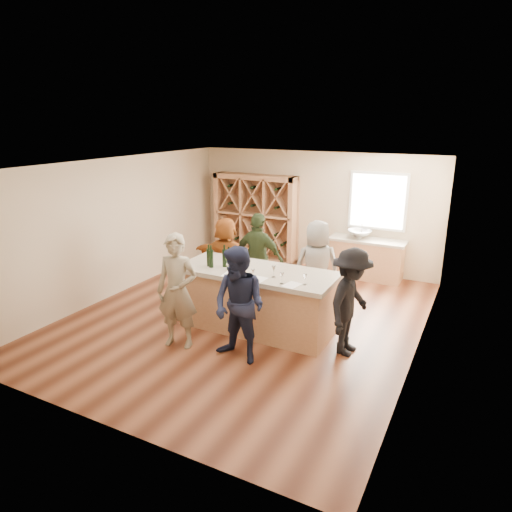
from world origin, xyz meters
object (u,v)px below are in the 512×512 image
at_px(tasting_counter_base, 257,302).
at_px(person_far_left, 226,256).
at_px(wine_bottle_d, 229,261).
at_px(wine_bottle_a, 209,257).
at_px(person_far_mid, 258,259).
at_px(sink, 359,234).
at_px(person_far_right, 317,267).
at_px(wine_rack, 255,218).
at_px(person_near_left, 177,291).
at_px(person_server, 351,302).
at_px(wine_bottle_b, 211,259).
at_px(wine_bottle_c, 225,258).
at_px(person_near_right, 239,306).

distance_m(tasting_counter_base, person_far_left, 1.83).
bearing_deg(tasting_counter_base, wine_bottle_d, -154.63).
bearing_deg(wine_bottle_a, person_far_mid, 75.81).
bearing_deg(sink, person_far_right, -94.12).
relative_size(wine_rack, person_near_left, 1.18).
bearing_deg(person_far_right, person_server, 95.82).
distance_m(person_near_left, person_far_mid, 2.22).
xyz_separation_m(tasting_counter_base, person_far_left, (-1.33, 1.21, 0.31)).
relative_size(person_near_left, person_far_left, 1.14).
bearing_deg(wine_bottle_b, wine_bottle_a, 149.12).
bearing_deg(wine_bottle_a, sink, 65.84).
bearing_deg(person_server, person_near_left, 117.88).
bearing_deg(wine_bottle_c, wine_bottle_d, -35.37).
bearing_deg(tasting_counter_base, person_near_right, -76.05).
bearing_deg(person_far_left, person_far_right, 170.95).
bearing_deg(tasting_counter_base, wine_rack, 117.63).
distance_m(person_near_right, person_far_right, 2.28).
xyz_separation_m(wine_bottle_c, person_server, (2.24, -0.01, -0.38)).
bearing_deg(sink, wine_bottle_b, -112.93).
height_order(sink, person_near_right, person_near_right).
xyz_separation_m(wine_rack, tasting_counter_base, (1.87, -3.58, -0.60)).
height_order(tasting_counter_base, person_near_left, person_near_left).
xyz_separation_m(wine_bottle_a, person_server, (2.50, 0.08, -0.38)).
bearing_deg(wine_bottle_d, person_far_left, 122.55).
bearing_deg(person_far_mid, sink, -117.25).
relative_size(sink, person_far_right, 0.31).
bearing_deg(person_far_left, sink, -140.85).
distance_m(sink, wine_bottle_b, 4.07).
height_order(wine_rack, person_far_right, wine_rack).
xyz_separation_m(sink, person_far_mid, (-1.34, -2.43, -0.11)).
height_order(wine_bottle_a, wine_bottle_b, wine_bottle_b).
bearing_deg(person_far_left, wine_bottle_b, 103.80).
height_order(wine_rack, person_far_mid, wine_rack).
distance_m(wine_bottle_d, person_near_right, 1.17).
height_order(wine_bottle_b, person_far_mid, person_far_mid).
relative_size(wine_rack, wine_bottle_a, 7.12).
xyz_separation_m(wine_bottle_d, person_server, (2.10, 0.09, -0.39)).
relative_size(wine_rack, wine_bottle_b, 7.04).
distance_m(person_server, person_far_right, 1.63).
distance_m(wine_bottle_b, person_server, 2.46).
distance_m(wine_bottle_a, person_server, 2.53).
height_order(person_near_right, person_far_left, person_near_right).
distance_m(sink, person_near_left, 4.91).
xyz_separation_m(wine_bottle_a, person_near_left, (0.00, -0.93, -0.31)).
bearing_deg(person_far_right, wine_bottle_c, 13.08).
xyz_separation_m(wine_bottle_a, wine_bottle_b, (0.08, -0.04, 0.00)).
height_order(wine_bottle_d, person_near_left, person_near_left).
height_order(wine_bottle_a, wine_bottle_d, wine_bottle_d).
relative_size(person_near_left, person_near_right, 1.04).
bearing_deg(wine_bottle_c, person_far_right, 45.77).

